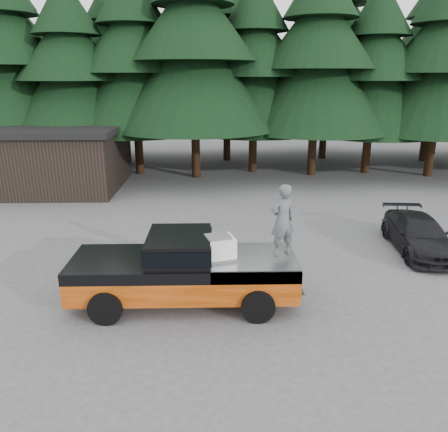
{
  "coord_description": "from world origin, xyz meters",
  "views": [
    {
      "loc": [
        0.06,
        -11.14,
        5.77
      ],
      "look_at": [
        0.32,
        0.0,
        2.19
      ],
      "focal_mm": 35.0,
      "sensor_mm": 36.0,
      "label": 1
    }
  ],
  "objects_px": {
    "pickup_truck": "(184,280)",
    "air_compressor": "(218,248)",
    "man_on_bed": "(283,220)",
    "utility_building": "(43,157)",
    "parked_car": "(419,234)"
  },
  "relations": [
    {
      "from": "pickup_truck",
      "to": "air_compressor",
      "type": "height_order",
      "value": "air_compressor"
    },
    {
      "from": "man_on_bed",
      "to": "air_compressor",
      "type": "bearing_deg",
      "value": -16.54
    },
    {
      "from": "air_compressor",
      "to": "utility_building",
      "type": "distance_m",
      "value": 15.79
    },
    {
      "from": "air_compressor",
      "to": "parked_car",
      "type": "relative_size",
      "value": 0.2
    },
    {
      "from": "utility_building",
      "to": "parked_car",
      "type": "bearing_deg",
      "value": -30.0
    },
    {
      "from": "air_compressor",
      "to": "man_on_bed",
      "type": "relative_size",
      "value": 0.42
    },
    {
      "from": "air_compressor",
      "to": "parked_car",
      "type": "height_order",
      "value": "air_compressor"
    },
    {
      "from": "air_compressor",
      "to": "man_on_bed",
      "type": "bearing_deg",
      "value": -8.76
    },
    {
      "from": "parked_car",
      "to": "utility_building",
      "type": "distance_m",
      "value": 18.58
    },
    {
      "from": "air_compressor",
      "to": "utility_building",
      "type": "bearing_deg",
      "value": 109.38
    },
    {
      "from": "parked_car",
      "to": "utility_building",
      "type": "height_order",
      "value": "utility_building"
    },
    {
      "from": "man_on_bed",
      "to": "parked_car",
      "type": "bearing_deg",
      "value": -171.08
    },
    {
      "from": "air_compressor",
      "to": "utility_building",
      "type": "height_order",
      "value": "utility_building"
    },
    {
      "from": "pickup_truck",
      "to": "parked_car",
      "type": "bearing_deg",
      "value": 23.84
    },
    {
      "from": "man_on_bed",
      "to": "pickup_truck",
      "type": "bearing_deg",
      "value": -22.37
    }
  ]
}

